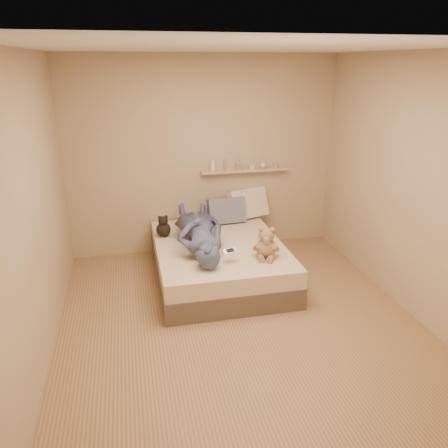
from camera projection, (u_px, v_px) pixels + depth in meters
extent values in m
plane|color=#9F7952|center=(238.00, 318.00, 4.52)|extent=(3.80, 3.80, 0.00)
plane|color=silver|center=(241.00, 47.00, 3.61)|extent=(3.80, 3.80, 0.00)
plane|color=tan|center=(204.00, 157.00, 5.80)|extent=(3.60, 0.00, 3.60)
plane|color=tan|center=(328.00, 299.00, 2.33)|extent=(3.60, 0.00, 3.60)
plane|color=tan|center=(34.00, 211.00, 3.70)|extent=(0.00, 3.80, 3.80)
plane|color=tan|center=(411.00, 186.00, 4.43)|extent=(0.00, 3.80, 3.80)
cube|color=brown|center=(219.00, 268.00, 5.32)|extent=(1.50, 1.90, 0.25)
cube|color=beige|center=(219.00, 251.00, 5.25)|extent=(1.48, 1.88, 0.20)
cube|color=silver|center=(230.00, 251.00, 4.67)|extent=(0.16, 0.10, 0.05)
cube|color=black|center=(230.00, 250.00, 4.66)|extent=(0.09, 0.05, 0.03)
sphere|color=tan|center=(266.00, 248.00, 4.81)|extent=(0.22, 0.22, 0.22)
sphere|color=#9A7854|center=(267.00, 236.00, 4.74)|extent=(0.17, 0.17, 0.17)
sphere|color=#977652|center=(261.00, 229.00, 4.72)|extent=(0.06, 0.06, 0.06)
sphere|color=#966C52|center=(272.00, 230.00, 4.71)|extent=(0.06, 0.06, 0.06)
sphere|color=#A07F58|center=(266.00, 240.00, 4.68)|extent=(0.07, 0.07, 0.07)
cylinder|color=#866047|center=(257.00, 247.00, 4.79)|extent=(0.06, 0.15, 0.13)
cylinder|color=#986F51|center=(275.00, 248.00, 4.77)|extent=(0.13, 0.15, 0.13)
cylinder|color=#967050|center=(261.00, 258.00, 4.75)|extent=(0.08, 0.15, 0.07)
cylinder|color=#94674F|center=(271.00, 258.00, 4.74)|extent=(0.13, 0.16, 0.07)
cylinder|color=beige|center=(266.00, 242.00, 4.76)|extent=(0.15, 0.15, 0.02)
sphere|color=black|center=(163.00, 229.00, 5.40)|extent=(0.18, 0.18, 0.18)
sphere|color=black|center=(163.00, 221.00, 5.35)|extent=(0.12, 0.12, 0.12)
sphere|color=black|center=(160.00, 217.00, 5.32)|extent=(0.04, 0.04, 0.04)
sphere|color=black|center=(166.00, 217.00, 5.34)|extent=(0.04, 0.04, 0.04)
cube|color=beige|center=(248.00, 204.00, 6.02)|extent=(0.61, 0.44, 0.43)
cube|color=slate|center=(227.00, 210.00, 5.83)|extent=(0.52, 0.27, 0.37)
imported|color=#4B5077|center=(199.00, 231.00, 5.10)|extent=(0.61, 1.55, 0.37)
cube|color=tan|center=(244.00, 170.00, 5.93)|extent=(1.20, 0.12, 0.03)
imported|color=silver|center=(213.00, 164.00, 5.80)|extent=(0.09, 0.09, 0.18)
cylinder|color=white|center=(225.00, 165.00, 5.84)|extent=(0.03, 0.03, 0.15)
imported|color=silver|center=(239.00, 164.00, 5.88)|extent=(0.08, 0.08, 0.17)
cylinder|color=#B7BDC1|center=(252.00, 166.00, 5.93)|extent=(0.09, 0.09, 0.07)
imported|color=#B6B9BF|center=(263.00, 164.00, 5.95)|extent=(0.14, 0.14, 0.12)
cylinder|color=#AB9F92|center=(276.00, 166.00, 6.00)|extent=(0.06, 0.06, 0.06)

